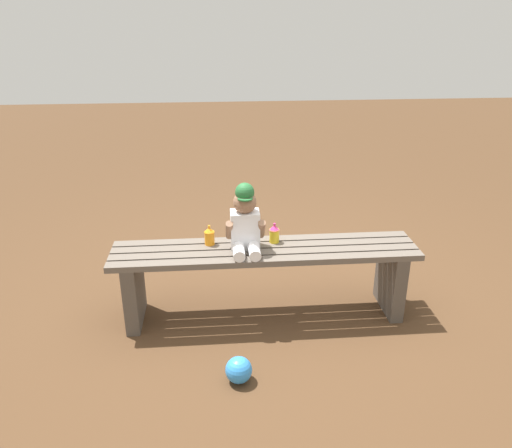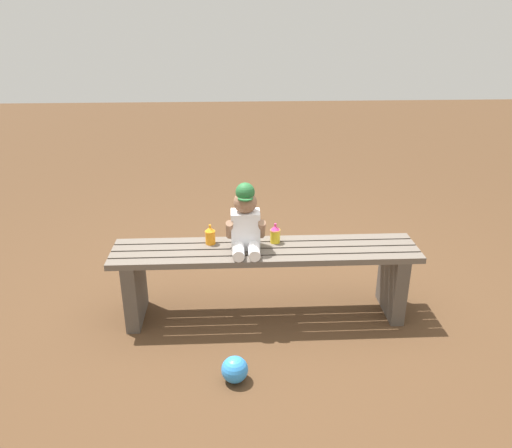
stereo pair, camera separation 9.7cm
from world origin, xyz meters
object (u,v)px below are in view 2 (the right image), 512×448
(child_figure, at_px, (245,221))
(sippy_cup_left, at_px, (210,235))
(toy_ball, at_px, (235,370))
(park_bench, at_px, (265,269))
(sippy_cup_right, at_px, (275,234))

(child_figure, bearing_deg, sippy_cup_left, 160.34)
(sippy_cup_left, height_order, toy_ball, sippy_cup_left)
(child_figure, relative_size, toy_ball, 2.90)
(park_bench, relative_size, sippy_cup_right, 14.78)
(sippy_cup_right, height_order, toy_ball, sippy_cup_right)
(child_figure, xyz_separation_m, sippy_cup_left, (-0.21, 0.08, -0.12))
(park_bench, height_order, sippy_cup_left, sippy_cup_left)
(park_bench, relative_size, sippy_cup_left, 14.78)
(sippy_cup_right, relative_size, toy_ball, 0.89)
(sippy_cup_right, distance_m, toy_ball, 0.87)
(child_figure, xyz_separation_m, sippy_cup_right, (0.18, 0.08, -0.12))
(park_bench, xyz_separation_m, child_figure, (-0.12, 0.00, 0.32))
(sippy_cup_right, bearing_deg, toy_ball, -110.54)
(child_figure, height_order, toy_ball, child_figure)
(park_bench, height_order, child_figure, child_figure)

